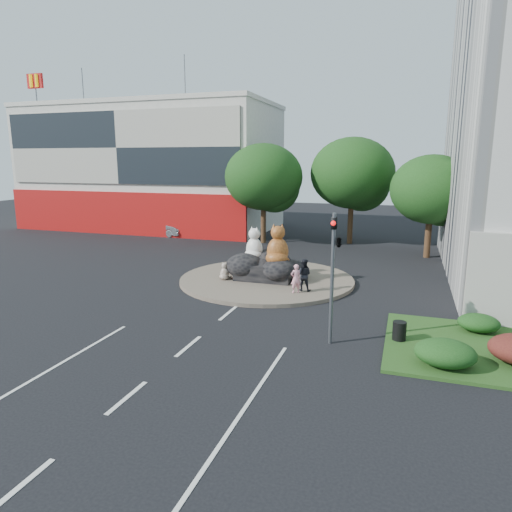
# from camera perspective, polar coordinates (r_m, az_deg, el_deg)

# --- Properties ---
(ground) EXTENTS (120.00, 120.00, 0.00)m
(ground) POSITION_cam_1_polar(r_m,az_deg,el_deg) (17.67, -8.43, -11.11)
(ground) COLOR black
(ground) RESTS_ON ground
(roundabout_island) EXTENTS (10.00, 10.00, 0.20)m
(roundabout_island) POSITION_cam_1_polar(r_m,az_deg,el_deg) (26.46, 1.35, -2.95)
(roundabout_island) COLOR brown
(roundabout_island) RESTS_ON ground
(rock_plinth) EXTENTS (3.20, 2.60, 0.90)m
(rock_plinth) POSITION_cam_1_polar(r_m,az_deg,el_deg) (26.33, 1.35, -1.79)
(rock_plinth) COLOR black
(rock_plinth) RESTS_ON roundabout_island
(shophouse_block) EXTENTS (25.20, 12.30, 17.40)m
(shophouse_block) POSITION_cam_1_polar(r_m,az_deg,el_deg) (49.46, -12.83, 10.78)
(shophouse_block) COLOR silver
(shophouse_block) RESTS_ON ground
(tree_left) EXTENTS (6.46, 6.46, 8.27)m
(tree_left) POSITION_cam_1_polar(r_m,az_deg,el_deg) (38.30, 1.08, 9.44)
(tree_left) COLOR #382314
(tree_left) RESTS_ON ground
(tree_mid) EXTENTS (6.84, 6.84, 8.76)m
(tree_mid) POSITION_cam_1_polar(r_m,az_deg,el_deg) (38.80, 12.05, 9.68)
(tree_mid) COLOR #382314
(tree_mid) RESTS_ON ground
(tree_right) EXTENTS (5.70, 5.70, 7.30)m
(tree_right) POSITION_cam_1_polar(r_m,az_deg,el_deg) (34.63, 21.18, 7.37)
(tree_right) COLOR #382314
(tree_right) RESTS_ON ground
(hedge_near_green) EXTENTS (2.00, 1.60, 0.90)m
(hedge_near_green) POSITION_cam_1_polar(r_m,az_deg,el_deg) (16.75, 22.57, -11.14)
(hedge_near_green) COLOR #163B12
(hedge_near_green) RESTS_ON grass_verge
(hedge_back_green) EXTENTS (1.60, 1.28, 0.72)m
(hedge_back_green) POSITION_cam_1_polar(r_m,az_deg,el_deg) (20.51, 26.08, -7.52)
(hedge_back_green) COLOR #163B12
(hedge_back_green) RESTS_ON grass_verge
(traffic_light) EXTENTS (0.44, 1.24, 5.00)m
(traffic_light) POSITION_cam_1_polar(r_m,az_deg,el_deg) (16.94, 9.94, 0.66)
(traffic_light) COLOR #595B60
(traffic_light) RESTS_ON ground
(cat_white) EXTENTS (1.52, 1.44, 2.00)m
(cat_white) POSITION_cam_1_polar(r_m,az_deg,el_deg) (26.66, -0.21, 1.58)
(cat_white) COLOR silver
(cat_white) RESTS_ON rock_plinth
(cat_tabby) EXTENTS (1.68, 1.55, 2.33)m
(cat_tabby) POSITION_cam_1_polar(r_m,az_deg,el_deg) (25.52, 2.74, 1.47)
(cat_tabby) COLOR #A46C22
(cat_tabby) RESTS_ON rock_plinth
(kitten_calico) EXTENTS (0.70, 0.64, 1.01)m
(kitten_calico) POSITION_cam_1_polar(r_m,az_deg,el_deg) (26.04, -3.96, -1.84)
(kitten_calico) COLOR beige
(kitten_calico) RESTS_ON roundabout_island
(kitten_white) EXTENTS (0.63, 0.64, 0.81)m
(kitten_white) POSITION_cam_1_polar(r_m,az_deg,el_deg) (25.26, 5.35, -2.53)
(kitten_white) COLOR silver
(kitten_white) RESTS_ON roundabout_island
(pedestrian_pink) EXTENTS (0.65, 0.61, 1.50)m
(pedestrian_pink) POSITION_cam_1_polar(r_m,az_deg,el_deg) (23.41, 4.99, -2.82)
(pedestrian_pink) COLOR pink
(pedestrian_pink) RESTS_ON roundabout_island
(pedestrian_dark) EXTENTS (0.86, 0.68, 1.69)m
(pedestrian_dark) POSITION_cam_1_polar(r_m,az_deg,el_deg) (23.80, 5.97, -2.35)
(pedestrian_dark) COLOR black
(pedestrian_dark) RESTS_ON roundabout_island
(parked_car) EXTENTS (4.86, 2.27, 1.54)m
(parked_car) POSITION_cam_1_polar(r_m,az_deg,el_deg) (43.47, -11.63, 3.56)
(parked_car) COLOR #96999D
(parked_car) RESTS_ON ground
(litter_bin) EXTENTS (0.56, 0.56, 0.72)m
(litter_bin) POSITION_cam_1_polar(r_m,az_deg,el_deg) (18.48, 17.48, -8.90)
(litter_bin) COLOR black
(litter_bin) RESTS_ON grass_verge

